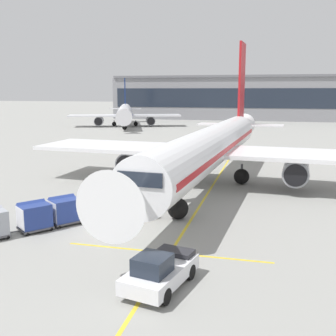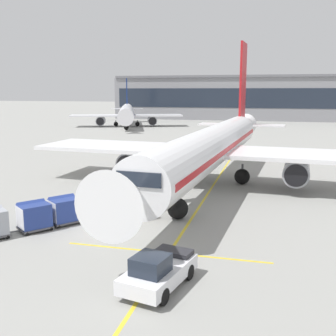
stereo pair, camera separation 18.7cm
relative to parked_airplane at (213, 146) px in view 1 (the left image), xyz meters
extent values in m
plane|color=gray|center=(-4.73, -15.20, -3.77)|extent=(600.00, 600.00, 0.00)
cylinder|color=white|center=(-0.06, -0.85, 0.09)|extent=(6.15, 36.41, 3.69)
cube|color=red|center=(-0.06, -0.85, 0.09)|extent=(6.09, 34.97, 0.44)
cone|color=white|center=(-1.41, -20.78, 0.09)|extent=(3.75, 3.92, 3.51)
cone|color=white|center=(1.37, 20.18, 0.37)|extent=(3.53, 6.11, 3.14)
cube|color=white|center=(-9.32, 0.68, -0.46)|extent=(17.67, 8.40, 0.36)
cylinder|color=#93969E|center=(-7.90, -0.14, -1.79)|extent=(2.61, 4.86, 2.29)
cylinder|color=black|center=(-8.06, -2.54, -1.79)|extent=(1.95, 0.25, 1.95)
cube|color=white|center=(9.33, -0.59, -0.46)|extent=(17.67, 8.40, 0.36)
cylinder|color=#93969E|center=(7.81, -1.21, -1.79)|extent=(2.61, 4.86, 2.29)
cylinder|color=black|center=(7.65, -3.61, -1.79)|extent=(1.95, 0.25, 1.95)
cube|color=red|center=(1.27, 18.70, 6.27)|extent=(0.57, 4.36, 10.87)
cube|color=white|center=(1.25, 18.41, 0.64)|extent=(11.88, 3.69, 0.20)
cube|color=#1E2633|center=(-1.24, -18.20, 0.64)|extent=(2.69, 1.83, 0.81)
cylinder|color=#47474C|center=(-0.80, -11.70, -2.38)|extent=(0.22, 0.22, 1.25)
sphere|color=black|center=(-0.80, -11.70, -3.01)|extent=(1.53, 1.53, 1.53)
cylinder|color=#47474C|center=(-2.70, 1.14, -2.38)|extent=(0.22, 0.22, 1.25)
sphere|color=black|center=(-2.70, 1.14, -3.01)|extent=(1.53, 1.53, 1.53)
cylinder|color=#47474C|center=(2.83, 0.77, -2.38)|extent=(0.22, 0.22, 1.25)
sphere|color=black|center=(2.83, 0.77, -3.01)|extent=(1.53, 1.53, 1.53)
cube|color=#A3A8B2|center=(-4.28, -9.67, -3.27)|extent=(3.50, 3.57, 0.44)
cube|color=black|center=(-5.19, -10.10, -2.70)|extent=(0.82, 0.82, 0.70)
cylinder|color=#333338|center=(-4.72, -9.60, -2.65)|extent=(0.08, 0.08, 0.80)
cube|color=#A3A8B2|center=(-3.49, -8.83, -1.92)|extent=(3.92, 4.07, 2.40)
cube|color=black|center=(-3.49, -8.83, -1.83)|extent=(3.72, 3.87, 2.24)
cube|color=#333338|center=(-3.17, -9.13, -1.80)|extent=(3.27, 3.45, 2.42)
cube|color=#333338|center=(-3.81, -8.53, -1.80)|extent=(3.27, 3.45, 2.42)
cylinder|color=black|center=(-2.93, -9.31, -3.49)|extent=(0.53, 0.54, 0.56)
cylinder|color=black|center=(-4.00, -8.30, -3.49)|extent=(0.53, 0.54, 0.56)
cylinder|color=black|center=(-4.57, -11.04, -3.49)|extent=(0.53, 0.54, 0.56)
cylinder|color=black|center=(-5.64, -10.02, -3.49)|extent=(0.53, 0.54, 0.56)
cube|color=#515156|center=(-6.23, -12.55, -3.56)|extent=(2.49, 2.56, 0.12)
cylinder|color=#4C4C51|center=(-7.06, -13.62, -3.57)|extent=(0.48, 0.60, 0.07)
cube|color=silver|center=(-6.23, -12.55, -2.75)|extent=(2.35, 2.42, 1.50)
cube|color=silver|center=(-6.56, -12.30, -2.22)|extent=(1.78, 1.97, 0.74)
cube|color=silver|center=(-6.82, -13.32, -2.75)|extent=(1.16, 0.90, 1.38)
sphere|color=black|center=(-7.26, -12.77, -3.62)|extent=(0.30, 0.30, 0.30)
sphere|color=black|center=(-6.18, -13.60, -3.62)|extent=(0.30, 0.30, 0.30)
sphere|color=black|center=(-6.29, -11.50, -3.62)|extent=(0.30, 0.30, 0.30)
sphere|color=black|center=(-5.21, -12.33, -3.62)|extent=(0.30, 0.30, 0.30)
cube|color=#515156|center=(-8.11, -14.68, -3.56)|extent=(2.49, 2.56, 0.12)
cylinder|color=#4C4C51|center=(-8.93, -15.76, -3.57)|extent=(0.48, 0.60, 0.07)
cube|color=navy|center=(-8.11, -14.68, -2.75)|extent=(2.35, 2.42, 1.50)
cube|color=navy|center=(-8.44, -14.43, -2.22)|extent=(1.78, 1.97, 0.74)
cube|color=silver|center=(-8.69, -15.45, -2.75)|extent=(1.16, 0.90, 1.38)
sphere|color=black|center=(-9.13, -14.91, -3.62)|extent=(0.30, 0.30, 0.30)
sphere|color=black|center=(-8.05, -15.73, -3.62)|extent=(0.30, 0.30, 0.30)
sphere|color=black|center=(-8.16, -13.64, -3.62)|extent=(0.30, 0.30, 0.30)
sphere|color=black|center=(-7.08, -14.46, -3.62)|extent=(0.30, 0.30, 0.30)
cube|color=#515156|center=(-9.38, -16.46, -3.56)|extent=(2.49, 2.56, 0.12)
cylinder|color=#4C4C51|center=(-10.20, -17.53, -3.57)|extent=(0.48, 0.60, 0.07)
cube|color=navy|center=(-9.38, -16.46, -2.75)|extent=(2.35, 2.42, 1.50)
cube|color=navy|center=(-9.71, -16.20, -2.22)|extent=(1.78, 1.97, 0.74)
cube|color=silver|center=(-9.97, -17.22, -2.75)|extent=(1.16, 0.90, 1.38)
sphere|color=black|center=(-10.41, -16.68, -3.62)|extent=(0.30, 0.30, 0.30)
sphere|color=black|center=(-9.33, -17.50, -3.62)|extent=(0.30, 0.30, 0.30)
sphere|color=black|center=(-9.44, -15.41, -3.62)|extent=(0.30, 0.30, 0.30)
sphere|color=black|center=(-8.36, -16.23, -3.62)|extent=(0.30, 0.30, 0.30)
sphere|color=black|center=(-11.26, -17.47, -3.62)|extent=(0.30, 0.30, 0.30)
sphere|color=black|center=(-10.18, -18.30, -3.62)|extent=(0.30, 0.30, 0.30)
cube|color=silver|center=(0.71, -22.13, -3.09)|extent=(3.00, 4.75, 0.70)
cube|color=#1E2633|center=(0.54, -22.88, -2.34)|extent=(1.77, 1.82, 0.80)
cube|color=#28282D|center=(1.06, -20.52, -2.62)|extent=(1.95, 1.33, 0.24)
cylinder|color=black|center=(1.90, -21.00, -3.39)|extent=(0.44, 0.80, 0.76)
cylinder|color=black|center=(0.10, -20.60, -3.39)|extent=(0.44, 0.80, 0.76)
cylinder|color=black|center=(1.31, -23.66, -3.39)|extent=(0.44, 0.80, 0.76)
cylinder|color=black|center=(-0.49, -23.26, -3.39)|extent=(0.44, 0.80, 0.76)
cylinder|color=black|center=(-5.64, -12.98, -3.34)|extent=(0.15, 0.15, 0.86)
cylinder|color=black|center=(-5.49, -12.88, -3.34)|extent=(0.15, 0.15, 0.86)
cube|color=yellow|center=(-5.57, -12.93, -2.62)|extent=(0.45, 0.41, 0.58)
cube|color=white|center=(-5.64, -12.82, -2.62)|extent=(0.29, 0.20, 0.08)
sphere|color=tan|center=(-5.57, -12.93, -2.21)|extent=(0.21, 0.21, 0.21)
sphere|color=yellow|center=(-5.57, -12.93, -2.14)|extent=(0.23, 0.23, 0.23)
cylinder|color=yellow|center=(-5.77, -13.06, -2.67)|extent=(0.09, 0.09, 0.56)
cylinder|color=yellow|center=(-5.37, -12.79, -2.67)|extent=(0.09, 0.09, 0.56)
cylinder|color=#333847|center=(-4.32, -9.26, -3.34)|extent=(0.15, 0.15, 0.86)
cylinder|color=#333847|center=(-4.44, -9.39, -3.34)|extent=(0.15, 0.15, 0.86)
cube|color=yellow|center=(-4.38, -9.33, -2.62)|extent=(0.44, 0.44, 0.58)
cube|color=white|center=(-4.29, -9.41, -2.62)|extent=(0.25, 0.25, 0.08)
sphere|color=tan|center=(-4.38, -9.33, -2.21)|extent=(0.21, 0.21, 0.21)
sphere|color=yellow|center=(-4.38, -9.33, -2.14)|extent=(0.23, 0.23, 0.23)
cylinder|color=yellow|center=(-4.21, -9.16, -2.67)|extent=(0.09, 0.09, 0.56)
cylinder|color=yellow|center=(-4.55, -9.50, -2.67)|extent=(0.09, 0.09, 0.56)
cylinder|color=#333847|center=(-2.87, -12.49, -3.34)|extent=(0.15, 0.15, 0.86)
cylinder|color=#333847|center=(-2.90, -12.31, -3.34)|extent=(0.15, 0.15, 0.86)
cube|color=orange|center=(-2.88, -12.40, -2.62)|extent=(0.29, 0.41, 0.58)
cube|color=white|center=(-3.01, -12.42, -2.62)|extent=(0.06, 0.34, 0.08)
sphere|color=brown|center=(-2.88, -12.40, -2.21)|extent=(0.21, 0.21, 0.21)
sphere|color=yellow|center=(-2.88, -12.40, -2.14)|extent=(0.23, 0.23, 0.23)
cylinder|color=orange|center=(-2.85, -12.64, -2.67)|extent=(0.09, 0.09, 0.56)
cylinder|color=orange|center=(-2.92, -12.17, -2.67)|extent=(0.09, 0.09, 0.56)
cylinder|color=black|center=(-7.18, -11.43, -3.34)|extent=(0.15, 0.15, 0.86)
cylinder|color=black|center=(-7.29, -11.58, -3.34)|extent=(0.15, 0.15, 0.86)
cube|color=orange|center=(-7.24, -11.50, -2.62)|extent=(0.42, 0.45, 0.58)
cube|color=white|center=(-7.14, -11.58, -2.62)|extent=(0.21, 0.28, 0.08)
sphere|color=brown|center=(-7.24, -11.50, -2.21)|extent=(0.21, 0.21, 0.21)
sphere|color=yellow|center=(-7.24, -11.50, -2.14)|extent=(0.23, 0.23, 0.23)
cylinder|color=orange|center=(-7.09, -11.31, -2.67)|extent=(0.09, 0.09, 0.56)
cylinder|color=orange|center=(-7.38, -11.70, -2.67)|extent=(0.09, 0.09, 0.56)
cube|color=black|center=(-5.73, -1.24, -3.74)|extent=(0.64, 0.64, 0.05)
cone|color=orange|center=(-5.73, -1.24, -3.38)|extent=(0.51, 0.51, 0.68)
cylinder|color=white|center=(-5.73, -1.24, -3.35)|extent=(0.28, 0.28, 0.08)
cube|color=yellow|center=(0.17, -0.85, -3.77)|extent=(0.20, 110.00, 0.01)
cube|color=yellow|center=(-0.06, -18.03, -3.77)|extent=(12.00, 0.20, 0.01)
cube|color=gray|center=(8.20, 97.14, 2.73)|extent=(106.20, 18.66, 13.01)
cube|color=#1E2633|center=(8.20, 87.76, 3.06)|extent=(103.01, 0.10, 5.85)
cube|color=slate|center=(8.20, 95.28, 9.59)|extent=(105.14, 15.86, 0.70)
cylinder|color=white|center=(-30.73, 59.85, -0.40)|extent=(12.83, 27.89, 3.70)
cube|color=navy|center=(-30.73, 59.85, -0.40)|extent=(12.49, 26.84, 0.44)
cone|color=white|center=(-25.46, 44.77, -0.40)|extent=(4.54, 4.66, 3.52)
cone|color=white|center=(-36.38, 75.98, -0.12)|extent=(4.93, 6.63, 3.15)
cube|color=white|center=(-38.00, 58.05, -0.95)|extent=(14.54, 9.77, 0.36)
cylinder|color=#93969E|center=(-36.96, 57.82, -2.28)|extent=(3.38, 4.23, 2.30)
cylinder|color=black|center=(-36.34, 56.04, -2.28)|extent=(1.88, 0.76, 1.95)
cube|color=white|center=(-23.93, 62.98, -0.95)|extent=(14.54, 9.77, 0.36)
cylinder|color=#93969E|center=(-24.60, 62.14, -2.28)|extent=(3.38, 4.23, 2.30)
cylinder|color=black|center=(-23.98, 60.36, -2.28)|extent=(1.88, 0.76, 1.95)
cube|color=navy|center=(-35.89, 74.58, 4.58)|extent=(1.38, 3.29, 8.48)
cube|color=white|center=(-35.79, 74.30, 0.16)|extent=(9.36, 5.15, 0.20)
cube|color=#1E2633|center=(-26.31, 47.21, 0.16)|extent=(3.00, 2.43, 0.81)
cylinder|color=#47474C|center=(-27.93, 51.85, -2.72)|extent=(0.22, 0.22, 0.94)
sphere|color=black|center=(-27.93, 51.85, -3.19)|extent=(1.16, 1.16, 1.16)
cylinder|color=#47474C|center=(-33.82, 60.26, -2.72)|extent=(0.22, 0.22, 0.94)
sphere|color=black|center=(-33.82, 60.26, -3.19)|extent=(1.16, 1.16, 1.16)
cylinder|color=#47474C|center=(-28.58, 62.10, -2.72)|extent=(0.22, 0.22, 0.94)
sphere|color=black|center=(-28.58, 62.10, -3.19)|extent=(1.16, 1.16, 1.16)
camera|label=1|loc=(5.42, -39.54, 5.34)|focal=44.05mm
camera|label=2|loc=(5.60, -39.49, 5.34)|focal=44.05mm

